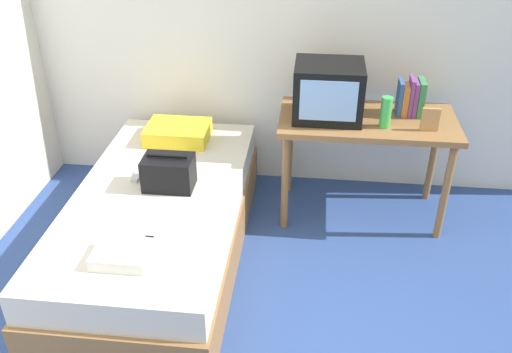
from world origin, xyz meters
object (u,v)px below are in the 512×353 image
picture_frame (430,120)px  remote_dark (146,246)px  pillow (178,132)px  bed (160,224)px  handbag (169,172)px  desk (367,131)px  book_row (411,98)px  tv (328,91)px  magazine (105,224)px  water_bottle (386,112)px  remote_silver (137,176)px  folded_towel (122,255)px

picture_frame → remote_dark: bearing=-146.2°
pillow → bed: bearing=-87.9°
handbag → desk: bearing=25.8°
pillow → handbag: handbag is taller
book_row → picture_frame: book_row is taller
bed → tv: tv is taller
magazine → picture_frame: bearing=25.1°
water_bottle → handbag: size_ratio=0.67×
water_bottle → bed: bearing=-159.5°
pillow → handbag: (0.10, -0.63, 0.05)m
tv → remote_silver: bearing=-157.3°
bed → remote_dark: remote_dark is taller
picture_frame → magazine: bearing=-154.9°
pillow → remote_silver: size_ratio=3.00×
bed → picture_frame: (1.64, 0.49, 0.58)m
book_row → remote_dark: (-1.45, -1.28, -0.36)m
book_row → tv: bearing=-169.4°
tv → picture_frame: size_ratio=2.93×
handbag → folded_towel: handbag is taller
book_row → remote_dark: 1.97m
remote_silver → folded_towel: (0.17, -0.79, 0.02)m
bed → folded_towel: folded_towel is taller
tv → remote_silver: tv is taller
tv → water_bottle: size_ratio=2.18×
handbag → magazine: 0.50m
book_row → magazine: size_ratio=0.86×
tv → folded_towel: tv is taller
remote_silver → picture_frame: bearing=11.0°
desk → remote_silver: bearing=-161.0°
water_bottle → folded_towel: bearing=-139.6°
desk → picture_frame: size_ratio=7.74×
desk → pillow: 1.31m
bed → tv: 1.37m
desk → folded_towel: bearing=-134.7°
water_bottle → magazine: water_bottle is taller
book_row → remote_dark: book_row is taller
pillow → folded_towel: size_ratio=1.54×
desk → water_bottle: bearing=-54.3°
picture_frame → tv: bearing=167.7°
bed → tv: (1.00, 0.63, 0.68)m
water_bottle → handbag: bearing=-160.7°
desk → tv: bearing=-178.2°
book_row → bed: bearing=-154.7°
magazine → handbag: bearing=58.5°
water_bottle → picture_frame: size_ratio=1.35×
tv → handbag: (-0.93, -0.57, -0.33)m
bed → remote_silver: (-0.16, 0.14, 0.26)m
pillow → remote_dark: (0.12, -1.23, -0.04)m
water_bottle → handbag: 1.40m
bed → folded_towel: size_ratio=7.14×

